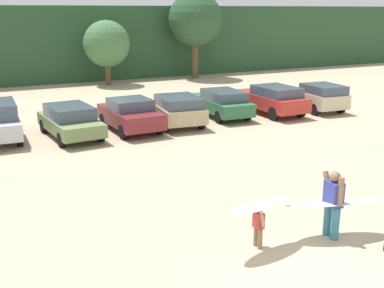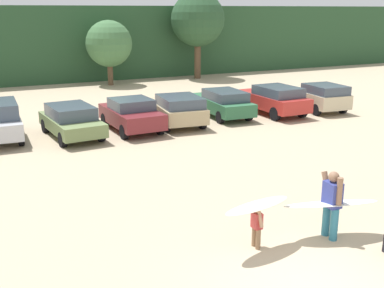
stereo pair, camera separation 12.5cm
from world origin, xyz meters
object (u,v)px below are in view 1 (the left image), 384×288
parked_car_maroon (130,114)px  parked_car_tan (175,109)px  person_adult (333,201)px  parked_car_red (272,99)px  parked_car_forest_green (221,102)px  parked_car_olive_green (70,120)px  parked_car_champagne (316,96)px  person_child (258,224)px  surfboard_cream (259,205)px  surfboard_white (332,203)px

parked_car_maroon → parked_car_tan: parked_car_maroon is taller
parked_car_tan → person_adult: size_ratio=2.50×
parked_car_tan → parked_car_red: bearing=-83.6°
parked_car_red → parked_car_forest_green: bearing=76.1°
parked_car_olive_green → parked_car_maroon: bearing=-96.1°
parked_car_champagne → person_child: size_ratio=3.95×
parked_car_olive_green → parked_car_maroon: 2.72m
parked_car_tan → surfboard_cream: bearing=170.3°
parked_car_red → person_child: bearing=142.5°
surfboard_white → person_adult: bearing=77.1°
parked_car_forest_green → surfboard_white: bearing=164.9°
parked_car_olive_green → surfboard_cream: size_ratio=2.23×
parked_car_olive_green → person_child: size_ratio=4.17×
parked_car_tan → person_child: (-3.39, -12.08, -0.21)m
parked_car_maroon → surfboard_white: 12.33m
parked_car_tan → surfboard_white: 12.49m
parked_car_maroon → surfboard_cream: (-1.13, -12.08, 0.33)m
parked_car_olive_green → parked_car_red: bearing=-94.4°
parked_car_olive_green → parked_car_tan: size_ratio=1.01×
parked_car_olive_green → parked_car_maroon: parked_car_maroon is taller
parked_car_champagne → surfboard_cream: size_ratio=2.11×
parked_car_red → parked_car_champagne: (2.77, -0.26, -0.03)m
person_child → surfboard_cream: 0.54m
parked_car_tan → surfboard_cream: 12.66m
person_child → person_adult: bearing=171.2°
surfboard_cream → person_adult: bearing=161.9°
person_child → surfboard_white: (1.91, -0.32, 0.29)m
parked_car_maroon → person_adult: (0.82, -12.35, 0.19)m
parked_car_forest_green → parked_car_maroon: bearing=101.8°
parked_car_olive_green → person_adult: person_adult is taller
parked_car_forest_green → surfboard_white: (-4.39, -13.07, 0.12)m
surfboard_white → surfboard_cream: size_ratio=1.29×
parked_car_red → parked_car_champagne: 2.78m
parked_car_forest_green → person_child: parked_car_forest_green is taller
person_child → surfboard_white: person_child is taller
parked_car_forest_green → parked_car_champagne: 5.57m
parked_car_tan → parked_car_maroon: bearing=98.5°
parked_car_champagne → surfboard_white: bearing=145.8°
parked_car_maroon → surfboard_white: parked_car_maroon is taller
parked_car_forest_green → surfboard_white: size_ratio=1.80×
person_adult → surfboard_cream: person_adult is taller
parked_car_red → person_adult: person_adult is taller
parked_car_red → parked_car_champagne: bearing=-96.2°
person_child → parked_car_tan: bearing=-103.7°
person_adult → surfboard_white: bearing=-117.5°
surfboard_cream → parked_car_champagne: bearing=-145.1°
parked_car_olive_green → surfboard_white: bearing=-168.7°
person_adult → person_child: (-1.89, 0.36, -0.38)m
person_adult → surfboard_cream: (-1.95, 0.27, 0.15)m
surfboard_white → surfboard_cream: bearing=10.0°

